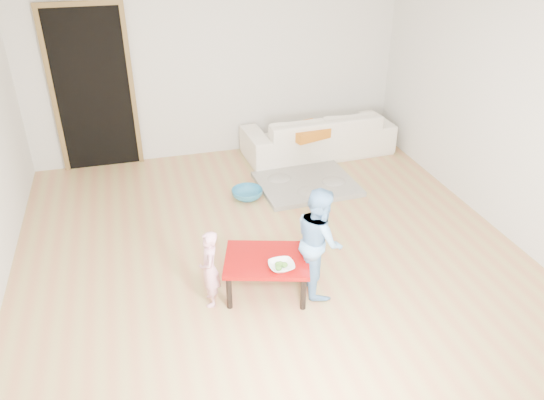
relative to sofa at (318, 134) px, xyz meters
name	(u,v)px	position (x,y,z in m)	size (l,w,h in m)	color
floor	(267,246)	(-1.29, -2.05, -0.30)	(5.00, 5.00, 0.01)	tan
back_wall	(217,60)	(-1.29, 0.45, 1.00)	(5.00, 0.02, 2.60)	silver
right_wall	(501,104)	(1.21, -2.05, 1.00)	(0.02, 5.00, 2.60)	silver
doorway	(93,91)	(-2.89, 0.43, 0.73)	(1.02, 0.08, 2.11)	brown
sofa	(318,134)	(0.00, 0.00, 0.00)	(2.05, 0.80, 0.60)	white
cushion	(306,131)	(-0.26, -0.25, 0.16)	(0.50, 0.44, 0.13)	orange
red_table	(267,275)	(-1.48, -2.76, -0.11)	(0.74, 0.55, 0.37)	#890807
bowl	(281,266)	(-1.41, -2.95, 0.10)	(0.22, 0.22, 0.05)	white
broccoli	(281,266)	(-1.41, -2.95, 0.10)	(0.12, 0.12, 0.06)	#2D5919
child_pink	(210,269)	(-2.00, -2.77, 0.06)	(0.26, 0.17, 0.72)	pink
child_blue	(319,240)	(-1.02, -2.82, 0.21)	(0.50, 0.39, 1.02)	#68A9F1
basin	(247,194)	(-1.26, -1.01, -0.24)	(0.37, 0.37, 0.12)	teal
blanket	(307,184)	(-0.47, -0.90, -0.27)	(1.17, 0.98, 0.06)	gray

